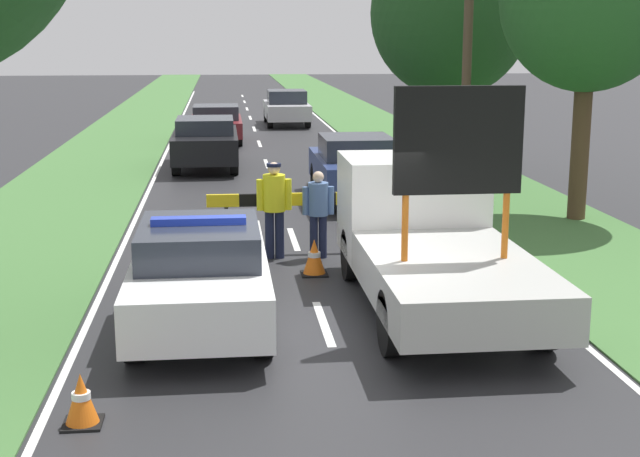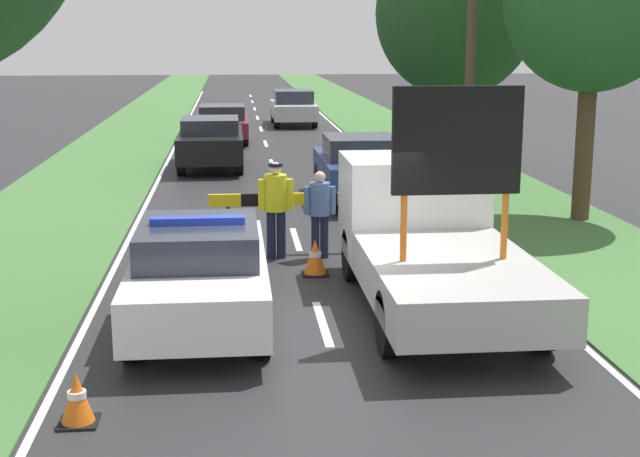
# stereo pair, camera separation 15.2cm
# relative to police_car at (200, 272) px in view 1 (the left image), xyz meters

# --- Properties ---
(ground_plane) EXTENTS (160.00, 160.00, 0.00)m
(ground_plane) POSITION_rel_police_car_xyz_m (1.71, -0.36, -0.76)
(ground_plane) COLOR #28282B
(lane_markings) EXTENTS (6.74, 69.86, 0.01)m
(lane_markings) POSITION_rel_police_car_xyz_m (1.71, 17.46, -0.76)
(lane_markings) COLOR silver
(lane_markings) RESTS_ON ground
(grass_verge_left) EXTENTS (3.80, 120.00, 0.03)m
(grass_verge_left) POSITION_rel_police_car_xyz_m (-3.61, 19.64, -0.74)
(grass_verge_left) COLOR #427038
(grass_verge_left) RESTS_ON ground
(grass_verge_right) EXTENTS (3.80, 120.00, 0.03)m
(grass_verge_right) POSITION_rel_police_car_xyz_m (7.03, 19.64, -0.74)
(grass_verge_right) COLOR #427038
(grass_verge_right) RESTS_ON ground
(police_car) EXTENTS (1.85, 4.62, 1.57)m
(police_car) POSITION_rel_police_car_xyz_m (0.00, 0.00, 0.00)
(police_car) COLOR white
(police_car) RESTS_ON ground
(work_truck) EXTENTS (2.24, 5.65, 3.35)m
(work_truck) POSITION_rel_police_car_xyz_m (3.42, 0.78, 0.26)
(work_truck) COLOR white
(work_truck) RESTS_ON ground
(road_barrier) EXTENTS (3.59, 0.08, 1.12)m
(road_barrier) POSITION_rel_police_car_xyz_m (1.82, 4.12, 0.18)
(road_barrier) COLOR black
(road_barrier) RESTS_ON ground
(police_officer) EXTENTS (0.63, 0.40, 1.77)m
(police_officer) POSITION_rel_police_car_xyz_m (1.25, 3.68, 0.29)
(police_officer) COLOR #191E38
(police_officer) RESTS_ON ground
(pedestrian_civilian) EXTENTS (0.57, 0.36, 1.60)m
(pedestrian_civilian) POSITION_rel_police_car_xyz_m (2.04, 3.61, 0.18)
(pedestrian_civilian) COLOR #191E38
(pedestrian_civilian) RESTS_ON ground
(traffic_cone_near_police) EXTENTS (0.45, 0.45, 0.62)m
(traffic_cone_near_police) POSITION_rel_police_car_xyz_m (1.85, 2.45, -0.45)
(traffic_cone_near_police) COLOR black
(traffic_cone_near_police) RESTS_ON ground
(traffic_cone_centre_front) EXTENTS (0.41, 0.41, 0.57)m
(traffic_cone_centre_front) POSITION_rel_police_car_xyz_m (-1.17, -3.21, -0.48)
(traffic_cone_centre_front) COLOR black
(traffic_cone_centre_front) RESTS_ON ground
(traffic_cone_near_truck) EXTENTS (0.38, 0.38, 0.52)m
(traffic_cone_near_truck) POSITION_rel_police_car_xyz_m (3.57, 3.74, -0.50)
(traffic_cone_near_truck) COLOR black
(traffic_cone_near_truck) RESTS_ON ground
(queued_car_hatch_blue) EXTENTS (1.87, 4.17, 1.60)m
(queued_car_hatch_blue) POSITION_rel_police_car_xyz_m (3.55, 9.16, 0.08)
(queued_car_hatch_blue) COLOR navy
(queued_car_hatch_blue) RESTS_ON ground
(queued_car_sedan_black) EXTENTS (1.91, 4.52, 1.54)m
(queued_car_sedan_black) POSITION_rel_police_car_xyz_m (-0.17, 15.06, 0.05)
(queued_car_sedan_black) COLOR black
(queued_car_sedan_black) RESTS_ON ground
(queued_car_wagon_maroon) EXTENTS (1.89, 4.18, 1.40)m
(queued_car_wagon_maroon) POSITION_rel_police_car_xyz_m (0.12, 21.72, -0.03)
(queued_car_wagon_maroon) COLOR maroon
(queued_car_wagon_maroon) RESTS_ON ground
(queued_car_sedan_silver) EXTENTS (1.89, 4.48, 1.56)m
(queued_car_sedan_silver) POSITION_rel_police_car_xyz_m (3.23, 27.98, 0.04)
(queued_car_sedan_silver) COLOR #B2B2B7
(queued_car_sedan_silver) RESTS_ON ground
(roadside_tree_near_left) EXTENTS (4.46, 4.46, 6.92)m
(roadside_tree_near_left) POSITION_rel_police_car_xyz_m (6.72, 12.73, 3.81)
(roadside_tree_near_left) COLOR #4C3823
(roadside_tree_near_left) RESTS_ON ground
(utility_pole) EXTENTS (1.20, 0.20, 6.30)m
(utility_pole) POSITION_rel_police_car_xyz_m (5.58, 6.77, 2.51)
(utility_pole) COLOR #473828
(utility_pole) RESTS_ON ground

